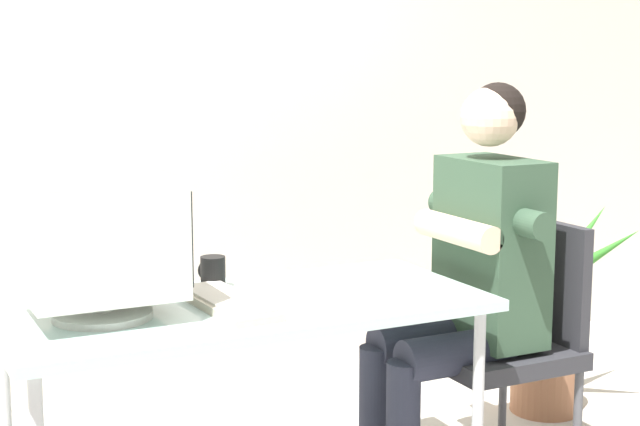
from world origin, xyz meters
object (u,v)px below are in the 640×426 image
at_px(desk, 245,320).
at_px(crt_monitor, 101,240).
at_px(office_chair, 510,333).
at_px(keyboard, 227,302).
at_px(desk_mug, 213,272).
at_px(person_seated, 468,271).
at_px(potted_plant, 546,324).

height_order(desk, crt_monitor, crt_monitor).
distance_m(desk, crt_monitor, 0.50).
bearing_deg(office_chair, keyboard, -177.84).
bearing_deg(desk_mug, person_seated, -13.38).
bearing_deg(potted_plant, crt_monitor, -168.41).
height_order(keyboard, potted_plant, potted_plant).
bearing_deg(person_seated, desk, -179.17).
relative_size(person_seated, potted_plant, 1.58).
relative_size(desk, office_chair, 1.64).
distance_m(desk, desk_mug, 0.23).
relative_size(keyboard, office_chair, 0.52).
distance_m(crt_monitor, desk_mug, 0.47).
xyz_separation_m(person_seated, desk_mug, (-0.83, 0.20, 0.04)).
bearing_deg(crt_monitor, person_seated, -0.11).
bearing_deg(office_chair, desk_mug, 168.95).
bearing_deg(desk_mug, office_chair, -11.05).
bearing_deg(keyboard, crt_monitor, 173.08).
bearing_deg(keyboard, office_chair, 2.16).
bearing_deg(crt_monitor, desk_mug, 26.43).
bearing_deg(desk_mug, keyboard, -100.66).
relative_size(keyboard, desk_mug, 4.50).
relative_size(keyboard, potted_plant, 0.54).
bearing_deg(person_seated, crt_monitor, 179.89).
xyz_separation_m(crt_monitor, keyboard, (0.35, -0.04, -0.21)).
height_order(desk, office_chair, office_chair).
xyz_separation_m(keyboard, person_seated, (0.87, 0.04, -0.00)).
xyz_separation_m(desk, person_seated, (0.81, 0.01, 0.07)).
xyz_separation_m(crt_monitor, office_chair, (1.40, -0.00, -0.45)).
bearing_deg(potted_plant, desk_mug, -172.69).
bearing_deg(office_chair, person_seated, -180.00).
relative_size(desk, keyboard, 3.13).
height_order(crt_monitor, potted_plant, crt_monitor).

